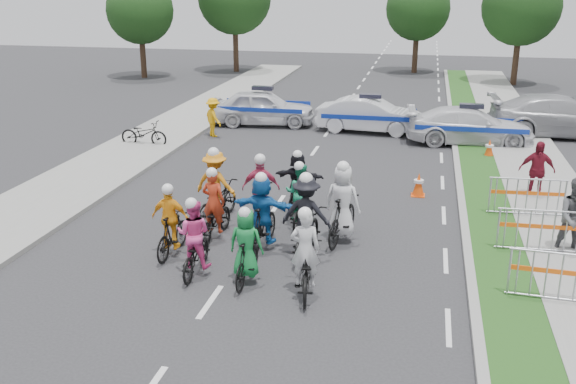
% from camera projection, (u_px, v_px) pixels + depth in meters
% --- Properties ---
extents(ground, '(90.00, 90.00, 0.00)m').
position_uv_depth(ground, '(210.00, 302.00, 12.71)').
color(ground, '#28282B').
rests_on(ground, ground).
extents(curb_right, '(0.20, 60.00, 0.12)m').
position_uv_depth(curb_right, '(465.00, 228.00, 16.30)').
color(curb_right, gray).
rests_on(curb_right, ground).
extents(grass_strip, '(1.20, 60.00, 0.11)m').
position_uv_depth(grass_strip, '(493.00, 231.00, 16.16)').
color(grass_strip, '#234D18').
rests_on(grass_strip, ground).
extents(sidewalk_right, '(2.40, 60.00, 0.13)m').
position_uv_depth(sidewalk_right, '(569.00, 236.00, 15.80)').
color(sidewalk_right, gray).
rests_on(sidewalk_right, ground).
extents(sidewalk_left, '(3.00, 60.00, 0.13)m').
position_uv_depth(sidewalk_left, '(53.00, 197.00, 18.63)').
color(sidewalk_left, gray).
rests_on(sidewalk_left, ground).
extents(rider_0, '(0.93, 1.93, 1.89)m').
position_uv_depth(rider_0, '(305.00, 265.00, 12.88)').
color(rider_0, black).
rests_on(rider_0, ground).
extents(rider_1, '(0.72, 1.63, 1.71)m').
position_uv_depth(rider_1, '(247.00, 253.00, 13.33)').
color(rider_1, black).
rests_on(rider_1, ground).
extents(rider_2, '(0.76, 1.75, 1.76)m').
position_uv_depth(rider_2, '(195.00, 245.00, 13.76)').
color(rider_2, black).
rests_on(rider_2, ground).
extents(rider_3, '(0.90, 1.69, 1.76)m').
position_uv_depth(rider_3, '(171.00, 227.00, 14.67)').
color(rider_3, black).
rests_on(rider_3, ground).
extents(rider_4, '(1.17, 2.04, 2.04)m').
position_uv_depth(rider_4, '(306.00, 224.00, 14.57)').
color(rider_4, black).
rests_on(rider_4, ground).
extents(rider_5, '(1.55, 1.85, 1.90)m').
position_uv_depth(rider_5, '(262.00, 217.00, 15.00)').
color(rider_5, black).
rests_on(rider_5, ground).
extents(rider_6, '(0.78, 1.84, 1.83)m').
position_uv_depth(rider_6, '(215.00, 215.00, 15.66)').
color(rider_6, black).
rests_on(rider_6, ground).
extents(rider_7, '(0.95, 2.02, 2.05)m').
position_uv_depth(rider_7, '(342.00, 211.00, 15.41)').
color(rider_7, black).
rests_on(rider_7, ground).
extents(rider_8, '(0.74, 1.73, 1.76)m').
position_uv_depth(rider_8, '(300.00, 202.00, 16.39)').
color(rider_8, black).
rests_on(rider_8, ground).
extents(rider_9, '(1.02, 1.89, 1.92)m').
position_uv_depth(rider_9, '(261.00, 198.00, 16.49)').
color(rider_9, black).
rests_on(rider_9, ground).
extents(rider_10, '(1.22, 2.08, 2.02)m').
position_uv_depth(rider_10, '(216.00, 193.00, 16.73)').
color(rider_10, black).
rests_on(rider_10, ground).
extents(rider_11, '(1.43, 1.70, 1.74)m').
position_uv_depth(rider_11, '(298.00, 185.00, 17.48)').
color(rider_11, black).
rests_on(rider_11, ground).
extents(police_car_0, '(4.69, 2.40, 1.53)m').
position_uv_depth(police_car_0, '(263.00, 107.00, 27.85)').
color(police_car_0, silver).
rests_on(police_car_0, ground).
extents(police_car_1, '(4.44, 1.88, 1.42)m').
position_uv_depth(police_car_1, '(370.00, 115.00, 26.56)').
color(police_car_1, silver).
rests_on(police_car_1, ground).
extents(police_car_2, '(4.95, 2.34, 1.39)m').
position_uv_depth(police_car_2, '(470.00, 126.00, 24.68)').
color(police_car_2, silver).
rests_on(police_car_2, ground).
extents(civilian_sedan, '(5.79, 2.63, 1.65)m').
position_uv_depth(civilian_sedan, '(561.00, 116.00, 25.80)').
color(civilian_sedan, '#A9A9AD').
rests_on(civilian_sedan, ground).
extents(spectator_2, '(1.02, 0.44, 1.72)m').
position_uv_depth(spectator_2, '(537.00, 170.00, 18.39)').
color(spectator_2, maroon).
rests_on(spectator_2, ground).
extents(marshal_hiviz, '(1.13, 1.12, 1.57)m').
position_uv_depth(marshal_hiviz, '(213.00, 117.00, 25.79)').
color(marshal_hiviz, orange).
rests_on(marshal_hiviz, ground).
extents(barrier_0, '(2.03, 0.62, 1.12)m').
position_uv_depth(barrier_0, '(561.00, 280.00, 12.40)').
color(barrier_0, '#A5A8AD').
rests_on(barrier_0, ground).
extents(barrier_1, '(2.02, 0.59, 1.12)m').
position_uv_depth(barrier_1, '(541.00, 233.00, 14.67)').
color(barrier_1, '#A5A8AD').
rests_on(barrier_1, ground).
extents(barrier_2, '(2.03, 0.62, 1.12)m').
position_uv_depth(barrier_2, '(527.00, 199.00, 16.96)').
color(barrier_2, '#A5A8AD').
rests_on(barrier_2, ground).
extents(cone_0, '(0.40, 0.40, 0.70)m').
position_uv_depth(cone_0, '(419.00, 185.00, 18.82)').
color(cone_0, '#F24C0C').
rests_on(cone_0, ground).
extents(cone_1, '(0.40, 0.40, 0.70)m').
position_uv_depth(cone_1, '(489.00, 149.00, 22.76)').
color(cone_1, '#F24C0C').
rests_on(cone_1, ground).
extents(parked_bike, '(1.86, 0.68, 0.97)m').
position_uv_depth(parked_bike, '(144.00, 134.00, 24.37)').
color(parked_bike, black).
rests_on(parked_bike, ground).
extents(tree_0, '(4.20, 4.20, 6.30)m').
position_uv_depth(tree_0, '(140.00, 10.00, 40.15)').
color(tree_0, '#382619').
rests_on(tree_0, ground).
extents(tree_1, '(4.55, 4.55, 6.82)m').
position_uv_depth(tree_1, '(522.00, 7.00, 37.27)').
color(tree_1, '#382619').
rests_on(tree_1, ground).
extents(tree_4, '(4.20, 4.20, 6.30)m').
position_uv_depth(tree_4, '(418.00, 9.00, 42.30)').
color(tree_4, '#382619').
rests_on(tree_4, ground).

